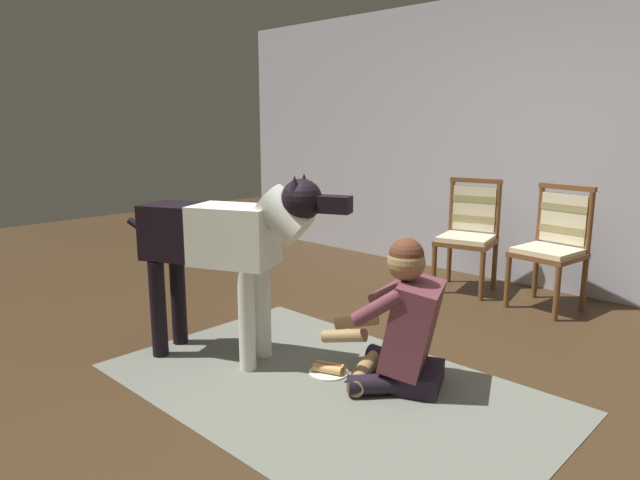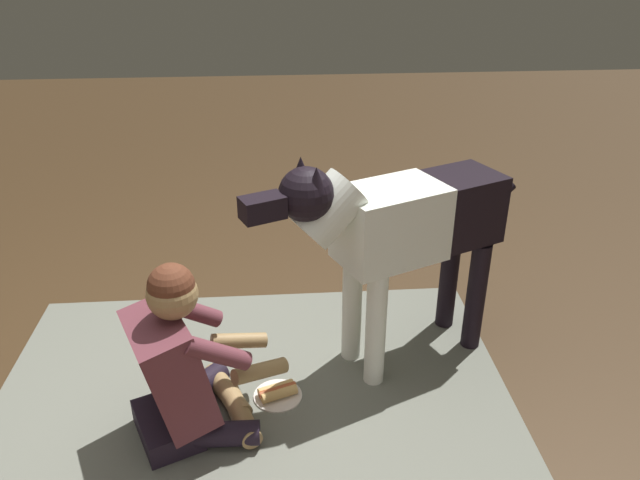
# 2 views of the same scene
# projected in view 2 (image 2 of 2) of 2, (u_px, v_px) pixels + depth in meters

# --- Properties ---
(ground_plane) EXTENTS (13.85, 13.85, 0.00)m
(ground_plane) POSITION_uv_depth(u_px,v_px,m) (207.00, 379.00, 3.12)
(ground_plane) COLOR #3B2816
(area_rug) EXTENTS (2.49, 1.56, 0.01)m
(area_rug) POSITION_uv_depth(u_px,v_px,m) (254.00, 378.00, 3.12)
(area_rug) COLOR slate
(area_rug) RESTS_ON ground
(person_sitting_on_floor) EXTENTS (0.73, 0.62, 0.85)m
(person_sitting_on_floor) POSITION_uv_depth(u_px,v_px,m) (182.00, 367.00, 2.66)
(person_sitting_on_floor) COLOR black
(person_sitting_on_floor) RESTS_ON ground
(large_dog) EXTENTS (1.40, 0.72, 1.18)m
(large_dog) POSITION_uv_depth(u_px,v_px,m) (400.00, 228.00, 2.93)
(large_dog) COLOR silver
(large_dog) RESTS_ON ground
(hot_dog_on_plate) EXTENTS (0.24, 0.24, 0.06)m
(hot_dog_on_plate) POSITION_uv_depth(u_px,v_px,m) (278.00, 393.00, 2.99)
(hot_dog_on_plate) COLOR silver
(hot_dog_on_plate) RESTS_ON ground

